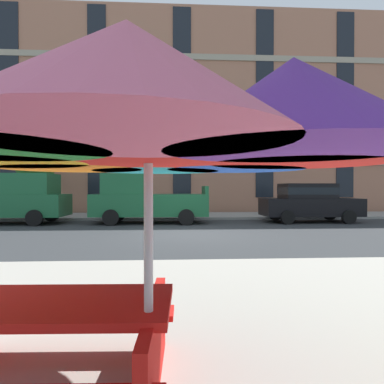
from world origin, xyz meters
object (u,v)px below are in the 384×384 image
object	(u,v)px
sedan_black	(309,202)
pickup_green	(12,200)
patio_umbrella	(148,130)
picnic_table	(43,341)
pickup_green_midblock	(145,200)
street_tree_left	(36,161)

from	to	relation	value
sedan_black	pickup_green	bearing A→B (deg)	180.00
patio_umbrella	picnic_table	distance (m)	1.66
pickup_green	patio_umbrella	bearing A→B (deg)	-61.42
pickup_green_midblock	picnic_table	size ratio (longest dim) A/B	2.75
pickup_green	patio_umbrella	world-z (taller)	patio_umbrella
street_tree_left	picnic_table	bearing A→B (deg)	-67.67
patio_umbrella	picnic_table	size ratio (longest dim) A/B	1.70
pickup_green	sedan_black	size ratio (longest dim) A/B	1.16
patio_umbrella	pickup_green	bearing A→B (deg)	118.58
patio_umbrella	sedan_black	bearing A→B (deg)	63.23
pickup_green_midblock	street_tree_left	bearing A→B (deg)	155.83
pickup_green_midblock	picnic_table	bearing A→B (deg)	-88.35
picnic_table	pickup_green_midblock	bearing A→B (deg)	91.65
pickup_green_midblock	picnic_table	distance (m)	12.48
pickup_green	patio_umbrella	size ratio (longest dim) A/B	1.62
sedan_black	picnic_table	xyz separation A→B (m)	(-7.17, -12.46, -0.46)
pickup_green	picnic_table	distance (m)	13.91
pickup_green_midblock	picnic_table	world-z (taller)	pickup_green_midblock
sedan_black	street_tree_left	size ratio (longest dim) A/B	1.01
sedan_black	patio_umbrella	world-z (taller)	patio_umbrella
pickup_green_midblock	patio_umbrella	bearing A→B (deg)	-84.96
pickup_green	picnic_table	bearing A→B (deg)	-63.71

